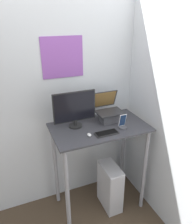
% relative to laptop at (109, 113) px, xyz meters
% --- Properties ---
extents(ground_plane, '(12.00, 12.00, 0.00)m').
position_rel_laptop_xyz_m(ground_plane, '(-0.16, -0.41, -1.22)').
color(ground_plane, '#473828').
extents(wall_back, '(6.00, 0.06, 2.60)m').
position_rel_laptop_xyz_m(wall_back, '(-0.16, 0.30, 0.08)').
color(wall_back, silver).
rests_on(wall_back, ground_plane).
extents(wall_side_right, '(0.05, 6.00, 2.60)m').
position_rel_laptop_xyz_m(wall_side_right, '(0.45, -0.41, 0.08)').
color(wall_side_right, silver).
rests_on(wall_side_right, ground_plane).
extents(desk, '(1.05, 0.62, 1.13)m').
position_rel_laptop_xyz_m(desk, '(-0.16, -0.10, -0.34)').
color(desk, '#333338').
rests_on(desk, ground_plane).
extents(laptop, '(0.30, 0.30, 0.33)m').
position_rel_laptop_xyz_m(laptop, '(0.00, 0.00, 0.00)').
color(laptop, '#4C4C51').
rests_on(laptop, desk).
extents(monitor, '(0.47, 0.15, 0.40)m').
position_rel_laptop_xyz_m(monitor, '(-0.40, 0.01, 0.11)').
color(monitor, black).
rests_on(monitor, desk).
extents(keyboard, '(0.24, 0.11, 0.02)m').
position_rel_laptop_xyz_m(keyboard, '(-0.16, -0.27, -0.08)').
color(keyboard, black).
rests_on(keyboard, desk).
extents(mouse, '(0.04, 0.06, 0.03)m').
position_rel_laptop_xyz_m(mouse, '(-0.34, -0.25, -0.08)').
color(mouse, white).
rests_on(mouse, desk).
extents(cell_phone, '(0.08, 0.08, 0.16)m').
position_rel_laptop_xyz_m(cell_phone, '(0.05, -0.23, -0.04)').
color(cell_phone, '#4C4C51').
rests_on(cell_phone, desk).
extents(computer_tower, '(0.19, 0.38, 0.60)m').
position_rel_laptop_xyz_m(computer_tower, '(-0.05, -0.17, -0.92)').
color(computer_tower, silver).
rests_on(computer_tower, ground_plane).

